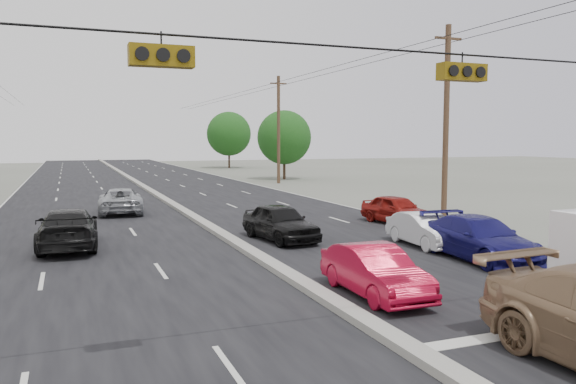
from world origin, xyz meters
The scene contains 15 objects.
ground centered at (0.00, 0.00, 0.00)m, with size 200.00×200.00×0.00m, color #606356.
road_surface centered at (0.00, 30.00, 0.00)m, with size 20.00×160.00×0.02m, color black.
center_median centered at (0.00, 30.00, 0.10)m, with size 0.50×160.00×0.20m, color gray.
utility_pole_right_b centered at (12.50, 15.00, 5.11)m, with size 1.60×0.30×10.00m.
utility_pole_right_c centered at (12.50, 40.00, 5.11)m, with size 1.60×0.30×10.00m.
traffic_signals centered at (1.40, 0.00, 5.49)m, with size 25.00×0.30×0.54m.
tree_right_mid centered at (15.00, 45.00, 4.34)m, with size 5.60×5.60×7.14m.
tree_right_far centered at (16.00, 70.00, 4.96)m, with size 6.40×6.40×8.16m.
red_sedan centered at (1.40, 3.16, 0.65)m, with size 1.38×3.96×1.31m, color #B40B29.
queue_car_a centered at (1.97, 11.68, 0.74)m, with size 1.75×4.34×1.48m, color black.
queue_car_b centered at (6.70, 8.47, 0.64)m, with size 1.35×3.86×1.27m, color silver.
queue_car_d centered at (7.00, 5.73, 0.73)m, with size 2.04×5.02×1.46m, color #15125A.
queue_car_e centered at (8.81, 13.77, 0.70)m, with size 1.65×4.11×1.40m, color maroon.
oncoming_near centered at (-6.06, 13.06, 0.76)m, with size 2.12×5.22×1.51m, color black.
oncoming_far centered at (-3.31, 22.89, 0.70)m, with size 2.32×5.03×1.40m, color #969A9D.
Camera 1 is at (-5.99, -9.42, 4.09)m, focal length 35.00 mm.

